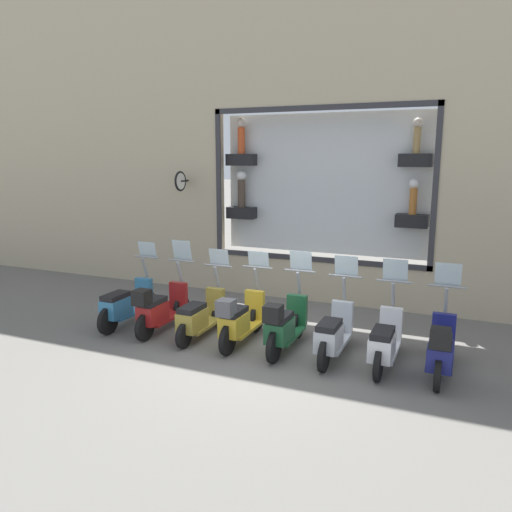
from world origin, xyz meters
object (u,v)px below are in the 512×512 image
(scooter_teal_7, at_px, (125,305))
(scooter_green_3, at_px, (284,325))
(scooter_silver_2, at_px, (333,334))
(scooter_white_1, at_px, (385,342))
(scooter_olive_5, at_px, (200,316))
(scooter_yellow_4, at_px, (240,320))
(scooter_red_6, at_px, (159,309))
(scooter_navy_0, at_px, (441,349))

(scooter_teal_7, bearing_deg, scooter_green_3, -90.92)
(scooter_green_3, bearing_deg, scooter_silver_2, -86.39)
(scooter_white_1, distance_m, scooter_teal_7, 5.12)
(scooter_green_3, distance_m, scooter_teal_7, 3.41)
(scooter_white_1, distance_m, scooter_olive_5, 3.41)
(scooter_green_3, distance_m, scooter_yellow_4, 0.85)
(scooter_silver_2, height_order, scooter_olive_5, scooter_silver_2)
(scooter_green_3, distance_m, scooter_red_6, 2.56)
(scooter_silver_2, xyz_separation_m, scooter_teal_7, (0.00, 4.26, 0.01))
(scooter_silver_2, distance_m, scooter_red_6, 3.41)
(scooter_navy_0, xyz_separation_m, scooter_silver_2, (0.06, 1.71, -0.03))
(scooter_white_1, bearing_deg, scooter_green_3, 91.75)
(scooter_green_3, bearing_deg, scooter_red_6, 90.10)
(scooter_navy_0, height_order, scooter_yellow_4, scooter_navy_0)
(scooter_silver_2, xyz_separation_m, scooter_green_3, (-0.05, 0.85, 0.05))
(scooter_navy_0, bearing_deg, scooter_silver_2, 87.83)
(scooter_olive_5, bearing_deg, scooter_red_6, 93.48)
(scooter_olive_5, bearing_deg, scooter_green_3, -91.60)
(scooter_white_1, relative_size, scooter_green_3, 0.99)
(scooter_red_6, distance_m, scooter_teal_7, 0.86)
(scooter_olive_5, xyz_separation_m, scooter_teal_7, (0.01, 1.71, 0.03))
(scooter_navy_0, height_order, scooter_red_6, scooter_red_6)
(scooter_yellow_4, bearing_deg, scooter_green_3, -89.73)
(scooter_white_1, bearing_deg, scooter_teal_7, 89.97)
(scooter_teal_7, bearing_deg, scooter_navy_0, -90.63)
(scooter_white_1, bearing_deg, scooter_red_6, 90.76)
(scooter_olive_5, relative_size, scooter_red_6, 0.99)
(scooter_teal_7, bearing_deg, scooter_silver_2, -90.01)
(scooter_green_3, bearing_deg, scooter_white_1, -88.25)
(scooter_green_3, xyz_separation_m, scooter_olive_5, (0.05, 1.71, -0.07))
(scooter_olive_5, bearing_deg, scooter_teal_7, 89.76)
(scooter_white_1, height_order, scooter_teal_7, scooter_white_1)
(scooter_red_6, bearing_deg, scooter_green_3, -89.90)
(scooter_navy_0, distance_m, scooter_teal_7, 5.97)
(scooter_silver_2, height_order, scooter_green_3, scooter_green_3)
(scooter_silver_2, relative_size, scooter_green_3, 1.00)
(scooter_yellow_4, xyz_separation_m, scooter_red_6, (-0.00, 1.71, -0.00))
(scooter_navy_0, bearing_deg, scooter_yellow_4, 89.89)
(scooter_silver_2, bearing_deg, scooter_green_3, 93.61)
(scooter_white_1, height_order, scooter_yellow_4, scooter_white_1)
(scooter_white_1, relative_size, scooter_teal_7, 0.99)
(scooter_white_1, bearing_deg, scooter_silver_2, 89.89)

